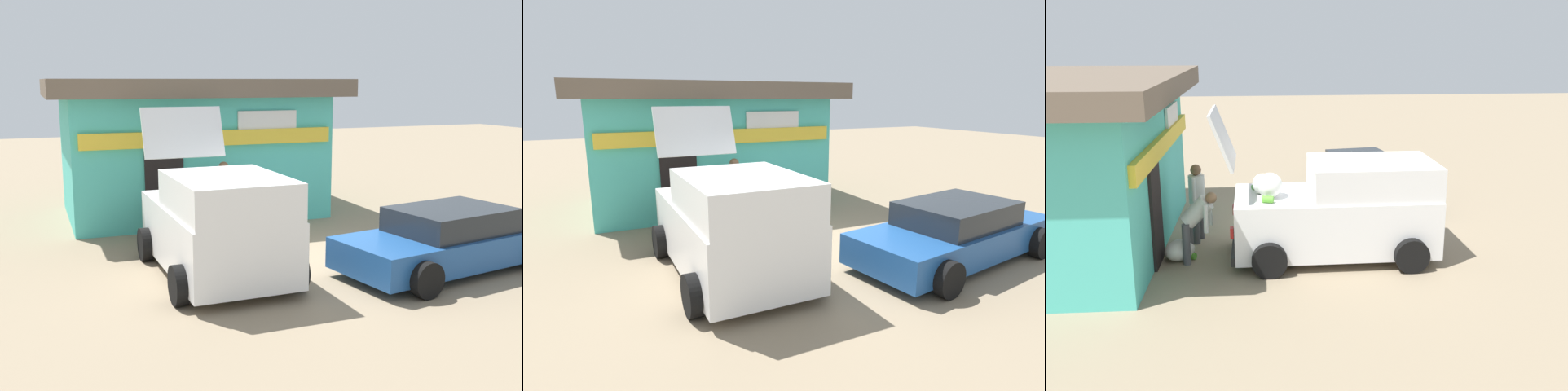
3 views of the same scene
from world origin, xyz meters
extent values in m
plane|color=gray|center=(0.00, 0.00, 0.00)|extent=(60.00, 60.00, 0.00)
cube|color=#4CC6B7|center=(-1.25, 5.26, 1.55)|extent=(6.42, 4.09, 3.11)
cube|color=yellow|center=(-1.28, 3.20, 2.18)|extent=(6.04, 0.21, 0.36)
cube|color=black|center=(-2.43, 3.25, 1.00)|extent=(0.90, 0.07, 2.00)
cube|color=white|center=(0.12, 3.20, 2.49)|extent=(1.50, 0.08, 0.60)
cube|color=brown|center=(-1.25, 5.26, 3.32)|extent=(7.33, 5.00, 0.43)
cube|color=white|center=(-2.29, -0.18, 0.73)|extent=(1.90, 3.89, 1.11)
cube|color=white|center=(-2.29, -0.92, 1.61)|extent=(1.82, 2.41, 0.64)
cube|color=black|center=(-2.29, -2.08, 1.57)|extent=(1.61, 0.08, 0.49)
cube|color=white|center=(-2.29, 1.95, 2.44)|extent=(1.71, 0.44, 1.04)
ellipsoid|color=silver|center=(-2.17, 1.22, 1.49)|extent=(0.48, 0.40, 0.40)
ellipsoid|color=silver|center=(-2.46, 1.08, 1.53)|extent=(0.57, 0.48, 0.48)
cylinder|color=#58AA32|center=(-2.84, 1.13, 1.35)|extent=(0.18, 0.23, 0.13)
cylinder|color=#519246|center=(-1.80, 1.31, 1.34)|extent=(0.27, 0.27, 0.11)
cube|color=black|center=(-2.29, 1.80, 0.26)|extent=(1.80, 0.08, 0.16)
cube|color=red|center=(-3.03, 1.81, 0.79)|extent=(0.14, 0.06, 0.20)
cube|color=red|center=(-1.55, 1.81, 0.79)|extent=(0.14, 0.06, 0.20)
cylinder|color=black|center=(-3.31, -1.51, 0.33)|extent=(0.22, 0.65, 0.65)
cylinder|color=black|center=(-1.27, -1.51, 0.33)|extent=(0.22, 0.65, 0.65)
cylinder|color=black|center=(-3.31, 1.14, 0.33)|extent=(0.22, 0.65, 0.65)
cylinder|color=black|center=(-1.27, 1.14, 0.33)|extent=(0.22, 0.65, 0.65)
cube|color=#1E4C8C|center=(1.86, -1.54, 0.45)|extent=(4.67, 2.39, 0.56)
cube|color=#1E2328|center=(1.86, -1.54, 0.96)|extent=(2.35, 1.83, 0.45)
cylinder|color=black|center=(3.50, -2.22, 0.31)|extent=(0.64, 0.31, 0.62)
cylinder|color=black|center=(3.21, -0.39, 0.31)|extent=(0.64, 0.31, 0.62)
cylinder|color=black|center=(0.51, -2.69, 0.31)|extent=(0.64, 0.31, 0.62)
cylinder|color=black|center=(0.22, -0.86, 0.31)|extent=(0.64, 0.31, 0.62)
cylinder|color=#4C4C51|center=(-1.04, 2.57, 0.43)|extent=(0.15, 0.15, 0.85)
cylinder|color=#4C4C51|center=(-1.37, 2.63, 0.43)|extent=(0.15, 0.15, 0.85)
cylinder|color=silver|center=(-1.20, 2.60, 1.15)|extent=(0.40, 0.40, 0.60)
sphere|color=brown|center=(-1.20, 2.60, 1.57)|extent=(0.23, 0.23, 0.23)
cylinder|color=silver|center=(-0.97, 2.55, 1.17)|extent=(0.09, 0.09, 0.57)
cylinder|color=silver|center=(-1.44, 2.64, 1.17)|extent=(0.09, 0.09, 0.57)
cylinder|color=#4C4C51|center=(-2.19, 2.68, 0.41)|extent=(0.15, 0.15, 0.81)
cylinder|color=#4C4C51|center=(-2.53, 2.71, 0.41)|extent=(0.15, 0.15, 0.81)
cylinder|color=silver|center=(-2.38, 2.49, 1.01)|extent=(0.39, 0.67, 0.65)
sphere|color=#8C6647|center=(-2.41, 2.21, 1.29)|extent=(0.22, 0.22, 0.22)
cylinder|color=silver|center=(-2.16, 2.27, 0.94)|extent=(0.09, 0.09, 0.55)
cylinder|color=silver|center=(-2.64, 2.31, 0.94)|extent=(0.09, 0.09, 0.55)
ellipsoid|color=silver|center=(-2.29, 2.87, 0.21)|extent=(0.80, 0.79, 0.42)
cylinder|color=#68A846|center=(-2.00, 2.70, 0.07)|extent=(0.31, 0.18, 0.14)
cylinder|color=#61AC35|center=(-2.10, 2.80, 0.06)|extent=(0.19, 0.33, 0.12)
cylinder|color=#5EAD41|center=(-2.23, 3.04, 0.07)|extent=(0.27, 0.27, 0.14)
cylinder|color=#52AB31|center=(-2.25, 2.71, 0.07)|extent=(0.24, 0.33, 0.13)
cylinder|color=blue|center=(0.32, 2.64, 0.18)|extent=(0.33, 0.33, 0.35)
camera|label=1|loc=(-5.53, -10.59, 3.49)|focal=42.38mm
camera|label=2|loc=(-4.59, -7.19, 3.13)|focal=29.15mm
camera|label=3|loc=(-13.16, 1.36, 4.28)|focal=39.87mm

